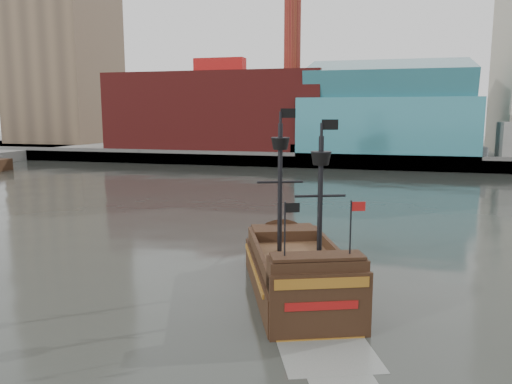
% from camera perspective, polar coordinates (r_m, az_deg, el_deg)
% --- Properties ---
extents(ground, '(400.00, 400.00, 0.00)m').
position_cam_1_polar(ground, '(27.15, -9.84, -11.55)').
color(ground, '#272925').
rests_on(ground, ground).
extents(promenade_far, '(220.00, 60.00, 2.00)m').
position_cam_1_polar(promenade_far, '(115.81, 9.65, 4.74)').
color(promenade_far, slate).
rests_on(promenade_far, ground).
extents(seawall, '(220.00, 1.00, 2.60)m').
position_cam_1_polar(seawall, '(86.57, 7.78, 3.55)').
color(seawall, '#4C4C49').
rests_on(seawall, ground).
extents(skyline, '(149.00, 45.00, 62.00)m').
position_cam_1_polar(skyline, '(108.75, 12.45, 16.82)').
color(skyline, brown).
rests_on(skyline, promenade_far).
extents(pirate_ship, '(8.88, 14.49, 10.43)m').
position_cam_1_polar(pirate_ship, '(26.62, 4.76, -9.71)').
color(pirate_ship, black).
rests_on(pirate_ship, ground).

